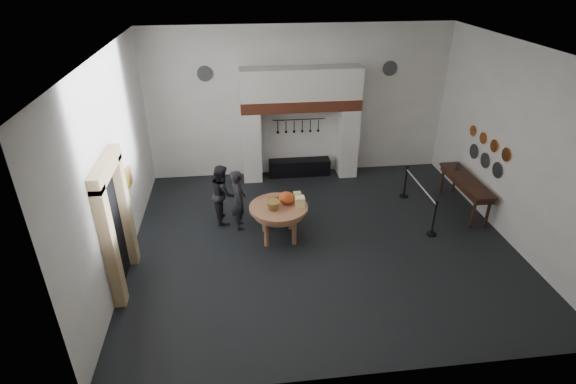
{
  "coord_description": "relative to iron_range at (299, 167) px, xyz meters",
  "views": [
    {
      "loc": [
        -1.91,
        -8.97,
        6.18
      ],
      "look_at": [
        -0.81,
        0.06,
        1.35
      ],
      "focal_mm": 28.0,
      "sensor_mm": 36.0,
      "label": 1
    }
  ],
  "objects": [
    {
      "name": "copper_pan_b",
      "position": [
        4.46,
        -2.97,
        1.7
      ],
      "size": [
        0.03,
        0.32,
        0.32
      ],
      "primitive_type": "cylinder",
      "rotation": [
        0.0,
        1.57,
        0.0
      ],
      "color": "#C6662D",
      "rests_on": "wall_right"
    },
    {
      "name": "pewter_plate_back_right",
      "position": [
        2.7,
        0.24,
        2.95
      ],
      "size": [
        0.44,
        0.03,
        0.44
      ],
      "primitive_type": "cylinder",
      "rotation": [
        1.57,
        0.0,
        0.0
      ],
      "color": "#4C4C51",
      "rests_on": "wall_back"
    },
    {
      "name": "chimney_pier_right",
      "position": [
        1.48,
        -0.07,
        0.82
      ],
      "size": [
        0.55,
        0.7,
        2.15
      ],
      "primitive_type": "cube",
      "color": "silver",
      "rests_on": "floor"
    },
    {
      "name": "barrier_post_far",
      "position": [
        2.77,
        -1.81,
        0.2
      ],
      "size": [
        0.05,
        0.05,
        0.9
      ],
      "primitive_type": "cylinder",
      "color": "black",
      "rests_on": "floor"
    },
    {
      "name": "pewter_plate_back_left",
      "position": [
        -2.7,
        0.24,
        2.95
      ],
      "size": [
        0.44,
        0.03,
        0.44
      ],
      "primitive_type": "cylinder",
      "rotation": [
        1.57,
        0.0,
        0.0
      ],
      "color": "#4C4C51",
      "rests_on": "wall_back"
    },
    {
      "name": "side_table",
      "position": [
        4.1,
        -2.66,
        0.62
      ],
      "size": [
        0.55,
        2.2,
        0.06
      ],
      "primitive_type": "cube",
      "color": "#351D13",
      "rests_on": "floor"
    },
    {
      "name": "pewter_plate_right",
      "position": [
        4.46,
        -2.12,
        1.2
      ],
      "size": [
        0.03,
        0.4,
        0.4
      ],
      "primitive_type": "cylinder",
      "rotation": [
        0.0,
        1.57,
        0.0
      ],
      "color": "#4C4C51",
      "rests_on": "wall_right"
    },
    {
      "name": "door_jamb_far",
      "position": [
        -4.38,
        -4.02,
        1.05
      ],
      "size": [
        0.22,
        0.3,
        2.6
      ],
      "primitive_type": "cube",
      "color": "tan",
      "rests_on": "floor"
    },
    {
      "name": "wall_left",
      "position": [
        -4.5,
        -3.72,
        2.0
      ],
      "size": [
        0.02,
        8.0,
        4.5
      ],
      "primitive_type": "cube",
      "color": "white",
      "rests_on": "floor"
    },
    {
      "name": "door_recess",
      "position": [
        -4.47,
        -4.72,
        1.0
      ],
      "size": [
        0.04,
        1.1,
        2.5
      ],
      "primitive_type": "cube",
      "color": "black",
      "rests_on": "floor"
    },
    {
      "name": "pewter_plate_left",
      "position": [
        4.46,
        -3.32,
        1.2
      ],
      "size": [
        0.03,
        0.4,
        0.4
      ],
      "primitive_type": "cylinder",
      "rotation": [
        0.0,
        1.57,
        0.0
      ],
      "color": "#4C4C51",
      "rests_on": "wall_right"
    },
    {
      "name": "iron_range",
      "position": [
        0.0,
        0.0,
        0.0
      ],
      "size": [
        1.9,
        0.45,
        0.5
      ],
      "primitive_type": "cube",
      "color": "black",
      "rests_on": "floor"
    },
    {
      "name": "barrier_post_near",
      "position": [
        2.77,
        -3.81,
        0.2
      ],
      "size": [
        0.05,
        0.05,
        0.9
      ],
      "primitive_type": "cylinder",
      "color": "black",
      "rests_on": "floor"
    },
    {
      "name": "copper_pan_d",
      "position": [
        4.46,
        -1.87,
        1.7
      ],
      "size": [
        0.03,
        0.28,
        0.28
      ],
      "primitive_type": "cylinder",
      "rotation": [
        0.0,
        1.57,
        0.0
      ],
      "color": "#C6662D",
      "rests_on": "wall_right"
    },
    {
      "name": "utensil_rail",
      "position": [
        0.0,
        0.2,
        1.5
      ],
      "size": [
        1.6,
        0.02,
        0.02
      ],
      "primitive_type": "cylinder",
      "rotation": [
        0.0,
        1.57,
        0.0
      ],
      "color": "black",
      "rests_on": "wall_back"
    },
    {
      "name": "cheese_block_small",
      "position": [
        -0.53,
        -3.21,
        0.72
      ],
      "size": [
        0.18,
        0.18,
        0.2
      ],
      "primitive_type": "cube",
      "color": "#DAC282",
      "rests_on": "work_table"
    },
    {
      "name": "copper_pan_c",
      "position": [
        4.46,
        -2.42,
        1.7
      ],
      "size": [
        0.03,
        0.3,
        0.3
      ],
      "primitive_type": "cylinder",
      "rotation": [
        0.0,
        1.57,
        0.0
      ],
      "color": "#C6662D",
      "rests_on": "wall_right"
    },
    {
      "name": "wall_front",
      "position": [
        0.0,
        -7.72,
        2.0
      ],
      "size": [
        9.0,
        0.02,
        4.5
      ],
      "primitive_type": "cube",
      "color": "white",
      "rests_on": "floor"
    },
    {
      "name": "ceiling",
      "position": [
        0.0,
        -3.72,
        4.25
      ],
      "size": [
        9.0,
        8.0,
        0.02
      ],
      "primitive_type": "cube",
      "color": "silver",
      "rests_on": "wall_back"
    },
    {
      "name": "cheese_block_big",
      "position": [
        -0.51,
        -3.51,
        0.74
      ],
      "size": [
        0.22,
        0.22,
        0.24
      ],
      "primitive_type": "cube",
      "color": "#FEEF98",
      "rests_on": "work_table"
    },
    {
      "name": "bread_loaf",
      "position": [
        -1.11,
        -3.11,
        0.69
      ],
      "size": [
        0.31,
        0.18,
        0.13
      ],
      "primitive_type": "ellipsoid",
      "color": "olive",
      "rests_on": "work_table"
    },
    {
      "name": "wall_back",
      "position": [
        0.0,
        0.28,
        2.0
      ],
      "size": [
        9.0,
        0.02,
        4.5
      ],
      "primitive_type": "cube",
      "color": "white",
      "rests_on": "floor"
    },
    {
      "name": "pewter_jug",
      "position": [
        4.1,
        -2.06,
        0.76
      ],
      "size": [
        0.12,
        0.12,
        0.22
      ],
      "primitive_type": "cylinder",
      "color": "#47474B",
      "rests_on": "side_table"
    },
    {
      "name": "wicker_basket",
      "position": [
        -1.16,
        -3.61,
        0.73
      ],
      "size": [
        0.41,
        0.41,
        0.22
      ],
      "primitive_type": "cone",
      "rotation": [
        3.14,
        0.0,
        0.34
      ],
      "color": "olive",
      "rests_on": "work_table"
    },
    {
      "name": "door_lintel",
      "position": [
        -4.38,
        -4.72,
        2.4
      ],
      "size": [
        0.22,
        1.7,
        0.3
      ],
      "primitive_type": "cube",
      "color": "tan",
      "rests_on": "door_jamb_near"
    },
    {
      "name": "hearth_brick_band",
      "position": [
        0.0,
        -0.07,
        2.06
      ],
      "size": [
        3.5,
        0.72,
        0.32
      ],
      "primitive_type": "cube",
      "color": "#9E442B",
      "rests_on": "chimney_pier_left"
    },
    {
      "name": "barrier_rope",
      "position": [
        2.77,
        -2.81,
        0.6
      ],
      "size": [
        0.04,
        2.0,
        0.04
      ],
      "primitive_type": "cylinder",
      "rotation": [
        1.57,
        0.0,
        0.0
      ],
      "color": "beige",
      "rests_on": "barrier_post_near"
    },
    {
      "name": "floor",
      "position": [
        0.0,
        -3.72,
        -0.25
      ],
      "size": [
        9.0,
        8.0,
        0.02
      ],
      "primitive_type": "cube",
      "color": "black",
      "rests_on": "ground"
    },
    {
      "name": "wall_plaque",
      "position": [
        -4.45,
        -2.92,
        1.35
      ],
      "size": [
        0.05,
        0.34,
        0.44
      ],
      "primitive_type": "cube",
      "color": "gold",
      "rests_on": "wall_left"
    },
    {
      "name": "wall_right",
      "position": [
        4.5,
        -3.72,
        2.0
      ],
      "size": [
        0.02,
        8.0,
        4.5
      ],
      "primitive_type": "cube",
      "color": "white",
      "rests_on": "floor"
    },
    {
      "name": "work_table",
      "position": [
        -1.01,
        -3.46,
        0.59
      ],
      "size": [
        1.79,
        1.79,
        0.07
      ],
      "primitive_type": "cylinder",
      "rotation": [
        0.0,
        0.0,
        0.34
      ],
      "color": "#B17453",
      "rests_on": "floor"
    },
    {
      "name": "visitor_far",
      "position": [
        -2.35,
        -2.46,
        0.53
      ],
      "size": [
        0.71,
        0.85,
        1.55
      ],
      "primitive_type": "imported",
      "rotation": [
        0.0,
        0.0,
        1.75
      ],
      "color": "black",
      "rests_on": "floor"
    },
    {
      "name": "door_jamb_near",
      "position": [
        -4.38,
        -5.42,
        1.05
      ],
      "size": [
        0.22,
        0.3,
        2.6
      ],
      "primitive_type": "cube",
      "color": "tan",
      "rests_on": "floor"
    },
    {
      "name": "visitor_near",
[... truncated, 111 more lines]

